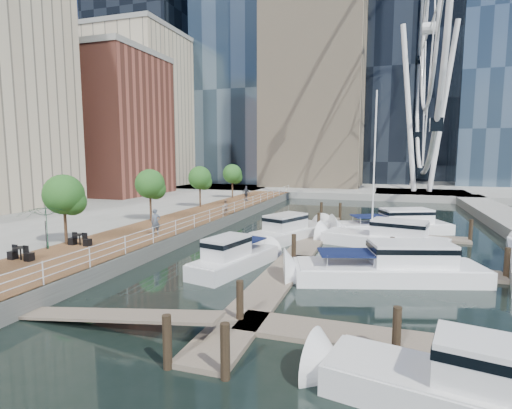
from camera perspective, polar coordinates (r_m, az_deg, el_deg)
The scene contains 15 objects.
ground at distance 19.87m, azimuth -8.59°, elevation -13.14°, with size 520.00×520.00×0.00m, color black.
boardwalk at distance 36.68m, azimuth -10.73°, elevation -2.99°, with size 6.00×60.00×1.00m, color brown.
seawall at distance 35.35m, azimuth -6.45°, elevation -3.28°, with size 0.25×60.00×1.00m, color #595954.
land_far at distance 119.10m, azimuth 13.94°, elevation 3.84°, with size 200.00×114.00×1.00m, color gray.
pier at distance 69.15m, azimuth 22.53°, elevation 1.30°, with size 14.00×12.00×1.00m, color gray.
railing at distance 35.22m, azimuth -6.62°, elevation -1.63°, with size 0.10×60.00×1.05m, color white, non-canonical shape.
floating_docks at distance 27.37m, azimuth 16.60°, elevation -6.63°, with size 16.00×34.00×2.60m.
midrise_condos at distance 60.80m, azimuth -26.56°, elevation 12.57°, with size 19.00×67.00×28.00m.
ferris_wheel at distance 71.45m, azimuth 23.57°, elevation 22.02°, with size 5.80×45.60×47.80m.
street_trees at distance 36.59m, azimuth -14.92°, elevation 2.86°, with size 2.60×42.60×4.60m.
yacht_foreground at distance 23.41m, azimuth 18.24°, elevation -10.27°, with size 2.99×11.14×2.15m, color white, non-canonical shape.
pedestrian_near at distance 30.14m, azimuth -14.14°, elevation -2.45°, with size 0.70×0.46×1.92m, color #434C5A.
pedestrian_mid at distance 39.42m, azimuth -4.44°, elevation -0.36°, with size 0.72×0.56×1.48m, color gray.
pedestrian_far at distance 51.14m, azimuth -1.41°, elevation 1.62°, with size 1.12×0.47×1.92m, color #2E323A.
moored_yachts at distance 29.78m, azimuth 18.82°, elevation -6.58°, with size 22.43×30.88×11.50m.
Camera 1 is at (8.44, -16.63, 6.85)m, focal length 28.00 mm.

